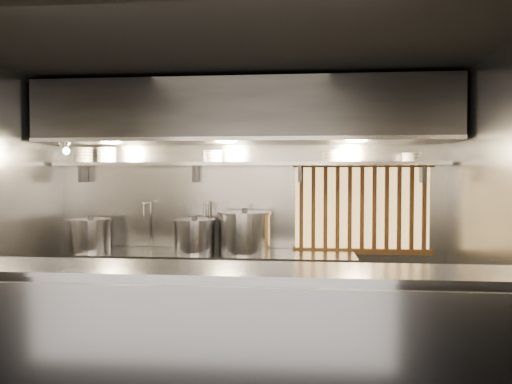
% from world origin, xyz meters
% --- Properties ---
extents(floor, '(4.50, 4.50, 0.00)m').
position_xyz_m(floor, '(0.00, 0.00, 0.00)').
color(floor, black).
rests_on(floor, ground).
extents(ceiling, '(4.50, 4.50, 0.00)m').
position_xyz_m(ceiling, '(0.00, 0.00, 2.80)').
color(ceiling, black).
rests_on(ceiling, wall_back).
extents(wall_back, '(4.50, 0.00, 4.50)m').
position_xyz_m(wall_back, '(0.00, 1.50, 1.40)').
color(wall_back, gray).
rests_on(wall_back, floor).
extents(wall_right, '(0.00, 3.00, 3.00)m').
position_xyz_m(wall_right, '(2.25, 0.00, 1.40)').
color(wall_right, gray).
rests_on(wall_right, floor).
extents(serving_counter, '(4.50, 0.56, 1.13)m').
position_xyz_m(serving_counter, '(0.00, -0.96, 0.57)').
color(serving_counter, '#9A9A9F').
rests_on(serving_counter, floor).
extents(cooking_bench, '(3.00, 0.70, 0.90)m').
position_xyz_m(cooking_bench, '(-0.30, 1.13, 0.45)').
color(cooking_bench, '#9A9A9F').
rests_on(cooking_bench, floor).
extents(bowl_shelf, '(4.40, 0.34, 0.04)m').
position_xyz_m(bowl_shelf, '(0.00, 1.32, 1.88)').
color(bowl_shelf, '#9A9A9F').
rests_on(bowl_shelf, wall_back).
extents(exhaust_hood, '(4.40, 0.81, 0.65)m').
position_xyz_m(exhaust_hood, '(0.00, 1.10, 2.42)').
color(exhaust_hood, '#2D2D30').
rests_on(exhaust_hood, ceiling).
extents(wood_screen, '(1.56, 0.09, 1.04)m').
position_xyz_m(wood_screen, '(1.30, 1.45, 1.38)').
color(wood_screen, '#FFCE72').
rests_on(wood_screen, wall_back).
extents(faucet_left, '(0.04, 0.30, 0.50)m').
position_xyz_m(faucet_left, '(-1.15, 1.37, 1.31)').
color(faucet_left, silver).
rests_on(faucet_left, wall_back).
extents(faucet_right, '(0.04, 0.30, 0.50)m').
position_xyz_m(faucet_right, '(-0.45, 1.37, 1.31)').
color(faucet_right, silver).
rests_on(faucet_right, wall_back).
extents(heat_lamp, '(0.25, 0.35, 0.20)m').
position_xyz_m(heat_lamp, '(-1.90, 0.85, 2.07)').
color(heat_lamp, '#9A9A9F').
rests_on(heat_lamp, exhaust_hood).
extents(pendant_bulb, '(0.09, 0.09, 0.19)m').
position_xyz_m(pendant_bulb, '(-0.10, 1.20, 1.96)').
color(pendant_bulb, '#2D2D30').
rests_on(pendant_bulb, exhaust_hood).
extents(stock_pot_left, '(0.58, 0.58, 0.40)m').
position_xyz_m(stock_pot_left, '(-1.75, 1.13, 1.08)').
color(stock_pot_left, '#9A9A9F').
rests_on(stock_pot_left, cooking_bench).
extents(stock_pot_mid, '(0.71, 0.71, 0.49)m').
position_xyz_m(stock_pot_mid, '(0.00, 1.15, 1.13)').
color(stock_pot_mid, '#9A9A9F').
rests_on(stock_pot_mid, cooking_bench).
extents(stock_pot_right, '(0.48, 0.48, 0.41)m').
position_xyz_m(stock_pot_right, '(-0.55, 1.11, 1.09)').
color(stock_pot_right, '#9A9A9F').
rests_on(stock_pot_right, cooking_bench).
extents(bowl_stack_0, '(0.23, 0.23, 0.17)m').
position_xyz_m(bowl_stack_0, '(-1.91, 1.32, 1.98)').
color(bowl_stack_0, white).
rests_on(bowl_stack_0, bowl_shelf).
extents(bowl_stack_1, '(0.23, 0.23, 0.17)m').
position_xyz_m(bowl_stack_1, '(-1.63, 1.32, 1.98)').
color(bowl_stack_1, white).
rests_on(bowl_stack_1, bowl_shelf).
extents(bowl_stack_2, '(0.23, 0.23, 0.13)m').
position_xyz_m(bowl_stack_2, '(-0.38, 1.32, 1.97)').
color(bowl_stack_2, white).
rests_on(bowl_stack_2, bowl_shelf).
extents(bowl_stack_3, '(0.21, 0.21, 0.13)m').
position_xyz_m(bowl_stack_3, '(0.94, 1.32, 1.97)').
color(bowl_stack_3, white).
rests_on(bowl_stack_3, bowl_shelf).
extents(bowl_stack_4, '(0.21, 0.21, 0.09)m').
position_xyz_m(bowl_stack_4, '(1.82, 1.32, 1.95)').
color(bowl_stack_4, white).
rests_on(bowl_stack_4, bowl_shelf).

